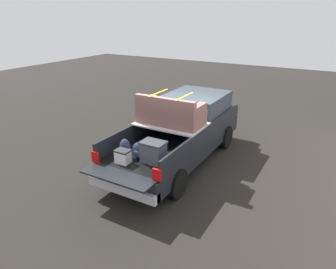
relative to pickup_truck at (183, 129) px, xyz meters
name	(u,v)px	position (x,y,z in m)	size (l,w,h in m)	color
ground_plane	(178,161)	(-0.36, 0.00, -0.96)	(40.00, 40.00, 0.00)	black
pickup_truck	(183,129)	(0.00, 0.00, 0.00)	(6.05, 2.06, 2.23)	black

